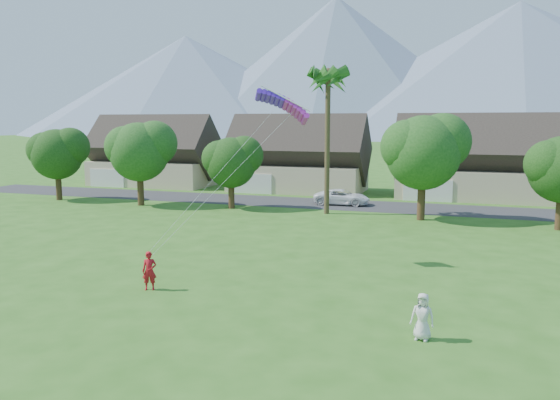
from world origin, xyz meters
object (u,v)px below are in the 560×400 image
at_px(parked_car, 342,197).
at_px(parafoil_kite, 284,103).
at_px(watcher, 422,317).
at_px(kite_flyer, 149,271).

bearing_deg(parked_car, parafoil_kite, -177.81).
distance_m(parked_car, parafoil_kite, 23.82).
relative_size(watcher, parked_car, 0.33).
bearing_deg(watcher, parked_car, 115.36).
bearing_deg(kite_flyer, parked_car, 61.24).
distance_m(watcher, parked_car, 32.90).
relative_size(kite_flyer, parafoil_kite, 0.56).
distance_m(kite_flyer, parked_car, 29.52).
distance_m(watcher, parafoil_kite, 14.72).
relative_size(kite_flyer, parked_car, 0.35).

